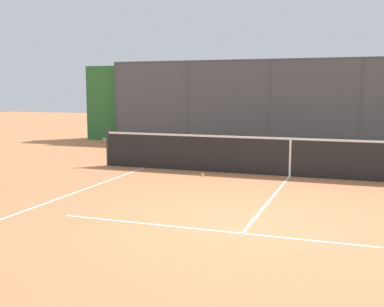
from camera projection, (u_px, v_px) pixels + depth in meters
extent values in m
plane|color=#C67A4C|center=(250.00, 224.00, 7.66)|extent=(60.00, 60.00, 0.00)
cube|color=white|center=(242.00, 233.00, 7.15)|extent=(6.17, 0.05, 0.01)
cube|color=white|center=(40.00, 205.00, 8.88)|extent=(0.05, 9.11, 0.01)
cube|color=white|center=(272.00, 198.00, 9.49)|extent=(0.05, 5.01, 0.01)
cylinder|color=#474C51|center=(361.00, 104.00, 16.48)|extent=(0.07, 0.07, 3.23)
cylinder|color=#474C51|center=(269.00, 104.00, 17.52)|extent=(0.07, 0.07, 3.23)
cylinder|color=#474C51|center=(188.00, 103.00, 18.57)|extent=(0.07, 0.07, 3.23)
cylinder|color=#474C51|center=(116.00, 102.00, 19.61)|extent=(0.07, 0.07, 3.23)
cylinder|color=#474C51|center=(315.00, 59.00, 16.79)|extent=(15.85, 0.05, 0.05)
cube|color=#474C51|center=(314.00, 104.00, 17.00)|extent=(15.85, 0.02, 3.23)
cube|color=#2D6B33|center=(315.00, 105.00, 17.62)|extent=(18.85, 0.90, 3.10)
cube|color=#ADADA8|center=(312.00, 148.00, 17.04)|extent=(16.85, 0.18, 0.15)
cylinder|color=#2D2D2D|center=(108.00, 147.00, 13.43)|extent=(0.09, 0.09, 1.07)
cube|color=black|center=(290.00, 158.00, 11.77)|extent=(10.07, 0.02, 0.91)
cube|color=white|center=(291.00, 139.00, 11.71)|extent=(10.07, 0.04, 0.05)
cube|color=white|center=(290.00, 158.00, 11.77)|extent=(0.05, 0.04, 0.91)
sphere|color=#D6E042|center=(203.00, 175.00, 11.86)|extent=(0.07, 0.07, 0.07)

